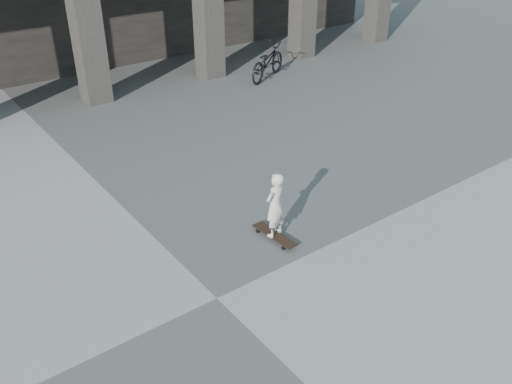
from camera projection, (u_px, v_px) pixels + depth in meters
ground at (217, 298)px, 7.53m from camera, size 90.00×90.00×0.00m
longboard at (275, 235)px, 8.75m from camera, size 0.26×0.90×0.09m
child at (275, 205)px, 8.47m from camera, size 0.46×0.36×1.10m
bicycle at (267, 61)px, 15.77m from camera, size 2.03×1.46×1.01m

